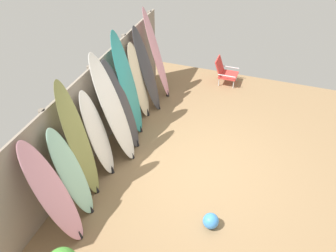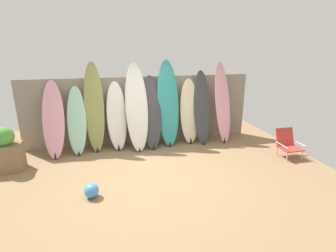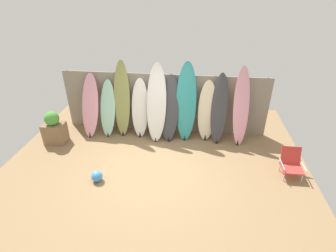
{
  "view_description": "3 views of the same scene",
  "coord_description": "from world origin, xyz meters",
  "px_view_note": "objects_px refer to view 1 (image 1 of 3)",
  "views": [
    {
      "loc": [
        -5.1,
        -1.23,
        4.93
      ],
      "look_at": [
        -0.27,
        0.47,
        1.06
      ],
      "focal_mm": 40.0,
      "sensor_mm": 36.0,
      "label": 1
    },
    {
      "loc": [
        -0.87,
        -4.87,
        2.59
      ],
      "look_at": [
        0.45,
        0.74,
        0.8
      ],
      "focal_mm": 28.0,
      "sensor_mm": 36.0,
      "label": 2
    },
    {
      "loc": [
        0.96,
        -5.12,
        4.13
      ],
      "look_at": [
        0.3,
        0.48,
        0.98
      ],
      "focal_mm": 28.0,
      "sensor_mm": 36.0,
      "label": 3
    }
  ],
  "objects_px": {
    "surfboard_seafoam_1": "(71,174)",
    "surfboard_white_3": "(98,135)",
    "surfboard_white_4": "(113,110)",
    "beach_chair": "(224,71)",
    "surfboard_cream_7": "(139,81)",
    "surfboard_pink_0": "(53,194)",
    "surfboard_charcoal_8": "(147,70)",
    "surfboard_charcoal_5": "(121,106)",
    "surfboard_pink_9": "(157,55)",
    "surfboard_teal_6": "(128,85)",
    "beach_ball": "(211,221)",
    "surfboard_olive_2": "(79,142)"
  },
  "relations": [
    {
      "from": "surfboard_charcoal_5",
      "to": "beach_chair",
      "type": "xyz_separation_m",
      "value": [
        3.08,
        -1.38,
        -0.59
      ]
    },
    {
      "from": "surfboard_pink_0",
      "to": "surfboard_charcoal_5",
      "type": "xyz_separation_m",
      "value": [
        2.36,
        0.02,
        0.04
      ]
    },
    {
      "from": "surfboard_pink_0",
      "to": "surfboard_cream_7",
      "type": "distance_m",
      "value": 3.42
    },
    {
      "from": "surfboard_seafoam_1",
      "to": "surfboard_white_4",
      "type": "xyz_separation_m",
      "value": [
        1.47,
        -0.04,
        0.27
      ]
    },
    {
      "from": "surfboard_pink_0",
      "to": "beach_ball",
      "type": "height_order",
      "value": "surfboard_pink_0"
    },
    {
      "from": "beach_chair",
      "to": "beach_ball",
      "type": "distance_m",
      "value": 4.62
    },
    {
      "from": "surfboard_cream_7",
      "to": "beach_chair",
      "type": "distance_m",
      "value": 2.55
    },
    {
      "from": "surfboard_charcoal_5",
      "to": "surfboard_charcoal_8",
      "type": "xyz_separation_m",
      "value": [
        1.39,
        0.03,
        0.05
      ]
    },
    {
      "from": "surfboard_charcoal_5",
      "to": "surfboard_pink_9",
      "type": "height_order",
      "value": "surfboard_pink_9"
    },
    {
      "from": "surfboard_olive_2",
      "to": "surfboard_pink_9",
      "type": "height_order",
      "value": "surfboard_olive_2"
    },
    {
      "from": "surfboard_white_3",
      "to": "surfboard_pink_9",
      "type": "height_order",
      "value": "surfboard_pink_9"
    },
    {
      "from": "surfboard_seafoam_1",
      "to": "surfboard_white_3",
      "type": "relative_size",
      "value": 0.95
    },
    {
      "from": "surfboard_charcoal_5",
      "to": "surfboard_pink_9",
      "type": "xyz_separation_m",
      "value": [
        1.98,
        0.02,
        0.15
      ]
    },
    {
      "from": "surfboard_seafoam_1",
      "to": "surfboard_white_4",
      "type": "distance_m",
      "value": 1.49
    },
    {
      "from": "beach_chair",
      "to": "surfboard_charcoal_8",
      "type": "bearing_deg",
      "value": 141.38
    },
    {
      "from": "surfboard_white_4",
      "to": "beach_chair",
      "type": "height_order",
      "value": "surfboard_white_4"
    },
    {
      "from": "surfboard_olive_2",
      "to": "surfboard_charcoal_5",
      "type": "distance_m",
      "value": 1.42
    },
    {
      "from": "surfboard_olive_2",
      "to": "surfboard_white_4",
      "type": "xyz_separation_m",
      "value": [
        1.03,
        -0.11,
        -0.01
      ]
    },
    {
      "from": "surfboard_white_3",
      "to": "beach_chair",
      "type": "xyz_separation_m",
      "value": [
        3.96,
        -1.43,
        -0.52
      ]
    },
    {
      "from": "surfboard_teal_6",
      "to": "beach_ball",
      "type": "bearing_deg",
      "value": -130.55
    },
    {
      "from": "surfboard_olive_2",
      "to": "surfboard_white_3",
      "type": "xyz_separation_m",
      "value": [
        0.53,
        -0.03,
        -0.24
      ]
    },
    {
      "from": "surfboard_pink_0",
      "to": "surfboard_seafoam_1",
      "type": "bearing_deg",
      "value": 2.37
    },
    {
      "from": "surfboard_olive_2",
      "to": "beach_chair",
      "type": "xyz_separation_m",
      "value": [
        4.49,
        -1.46,
        -0.76
      ]
    },
    {
      "from": "surfboard_cream_7",
      "to": "surfboard_charcoal_5",
      "type": "bearing_deg",
      "value": -175.63
    },
    {
      "from": "surfboard_pink_0",
      "to": "surfboard_seafoam_1",
      "type": "distance_m",
      "value": 0.53
    },
    {
      "from": "surfboard_seafoam_1",
      "to": "surfboard_white_4",
      "type": "height_order",
      "value": "surfboard_white_4"
    },
    {
      "from": "surfboard_charcoal_8",
      "to": "surfboard_pink_9",
      "type": "xyz_separation_m",
      "value": [
        0.59,
        -0.01,
        0.1
      ]
    },
    {
      "from": "surfboard_white_3",
      "to": "surfboard_cream_7",
      "type": "relative_size",
      "value": 0.99
    },
    {
      "from": "surfboard_seafoam_1",
      "to": "surfboard_olive_2",
      "type": "distance_m",
      "value": 0.52
    },
    {
      "from": "surfboard_white_4",
      "to": "surfboard_charcoal_8",
      "type": "relative_size",
      "value": 1.11
    },
    {
      "from": "surfboard_teal_6",
      "to": "beach_chair",
      "type": "height_order",
      "value": "surfboard_teal_6"
    },
    {
      "from": "surfboard_olive_2",
      "to": "beach_chair",
      "type": "bearing_deg",
      "value": -18.03
    },
    {
      "from": "surfboard_charcoal_5",
      "to": "surfboard_teal_6",
      "type": "height_order",
      "value": "surfboard_teal_6"
    },
    {
      "from": "surfboard_white_4",
      "to": "beach_ball",
      "type": "relative_size",
      "value": 8.4
    },
    {
      "from": "surfboard_teal_6",
      "to": "surfboard_pink_0",
      "type": "bearing_deg",
      "value": -178.45
    },
    {
      "from": "surfboard_charcoal_5",
      "to": "surfboard_white_3",
      "type": "bearing_deg",
      "value": 176.96
    },
    {
      "from": "surfboard_cream_7",
      "to": "surfboard_pink_0",
      "type": "bearing_deg",
      "value": -178.33
    },
    {
      "from": "surfboard_charcoal_8",
      "to": "surfboard_pink_9",
      "type": "distance_m",
      "value": 0.6
    },
    {
      "from": "surfboard_white_4",
      "to": "surfboard_pink_9",
      "type": "xyz_separation_m",
      "value": [
        2.35,
        0.05,
        -0.01
      ]
    },
    {
      "from": "surfboard_teal_6",
      "to": "surfboard_pink_9",
      "type": "height_order",
      "value": "surfboard_teal_6"
    },
    {
      "from": "surfboard_white_4",
      "to": "beach_chair",
      "type": "bearing_deg",
      "value": -21.37
    },
    {
      "from": "surfboard_teal_6",
      "to": "surfboard_charcoal_8",
      "type": "distance_m",
      "value": 0.94
    },
    {
      "from": "surfboard_seafoam_1",
      "to": "surfboard_teal_6",
      "type": "xyz_separation_m",
      "value": [
        2.3,
        0.06,
        0.3
      ]
    },
    {
      "from": "surfboard_olive_2",
      "to": "surfboard_cream_7",
      "type": "bearing_deg",
      "value": 0.11
    },
    {
      "from": "surfboard_teal_6",
      "to": "surfboard_charcoal_8",
      "type": "height_order",
      "value": "surfboard_teal_6"
    },
    {
      "from": "surfboard_olive_2",
      "to": "surfboard_cream_7",
      "type": "height_order",
      "value": "surfboard_olive_2"
    },
    {
      "from": "surfboard_cream_7",
      "to": "surfboard_pink_9",
      "type": "distance_m",
      "value": 0.94
    },
    {
      "from": "surfboard_seafoam_1",
      "to": "surfboard_charcoal_5",
      "type": "relative_size",
      "value": 0.88
    },
    {
      "from": "beach_chair",
      "to": "surfboard_white_3",
      "type": "bearing_deg",
      "value": 161.44
    },
    {
      "from": "surfboard_white_3",
      "to": "surfboard_teal_6",
      "type": "distance_m",
      "value": 1.36
    }
  ]
}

